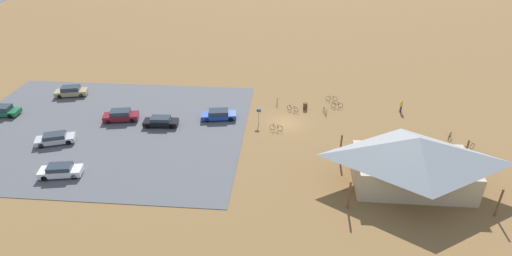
{
  "coord_description": "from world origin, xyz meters",
  "views": [
    {
      "loc": [
        -0.17,
        48.49,
        26.22
      ],
      "look_at": [
        3.59,
        3.7,
        1.2
      ],
      "focal_mm": 29.54,
      "sensor_mm": 36.0,
      "label": 1
    }
  ],
  "objects_px": {
    "bike_pavilion": "(415,159)",
    "trash_bin": "(305,106)",
    "bicycle_purple_yard_center": "(332,98)",
    "bicycle_blue_yard_left": "(293,109)",
    "car_maroon_near_entry": "(121,115)",
    "car_black_aisle_side": "(161,121)",
    "car_white_end_stall": "(60,171)",
    "bicycle_red_yard_front": "(276,128)",
    "car_tan_second_row": "(71,91)",
    "bicycle_green_edge_south": "(450,136)",
    "bicycle_black_by_bin": "(337,105)",
    "bicycle_teal_edge_north": "(277,103)",
    "car_green_far_end": "(1,111)",
    "bicycle_orange_mid_cluster": "(469,147)",
    "bicycle_white_lone_east": "(325,111)",
    "lot_sign": "(259,114)",
    "bicycle_yellow_back_row": "(469,157)",
    "visitor_near_lot": "(401,106)",
    "car_silver_mid_lot": "(55,138)"
  },
  "relations": [
    {
      "from": "bike_pavilion",
      "to": "trash_bin",
      "type": "distance_m",
      "value": 19.81
    },
    {
      "from": "bicycle_purple_yard_center",
      "to": "bicycle_blue_yard_left",
      "type": "xyz_separation_m",
      "value": [
        5.59,
        3.77,
        -0.01
      ]
    },
    {
      "from": "trash_bin",
      "to": "bicycle_purple_yard_center",
      "type": "relative_size",
      "value": 0.54
    },
    {
      "from": "bike_pavilion",
      "to": "car_maroon_near_entry",
      "type": "bearing_deg",
      "value": -17.75
    },
    {
      "from": "car_black_aisle_side",
      "to": "car_white_end_stall",
      "type": "xyz_separation_m",
      "value": [
        7.45,
        11.7,
        0.03
      ]
    },
    {
      "from": "bicycle_red_yard_front",
      "to": "car_tan_second_row",
      "type": "relative_size",
      "value": 0.36
    },
    {
      "from": "bike_pavilion",
      "to": "bicycle_purple_yard_center",
      "type": "xyz_separation_m",
      "value": [
        6.58,
        -19.62,
        -2.77
      ]
    },
    {
      "from": "bicycle_blue_yard_left",
      "to": "car_tan_second_row",
      "type": "height_order",
      "value": "car_tan_second_row"
    },
    {
      "from": "bike_pavilion",
      "to": "bicycle_green_edge_south",
      "type": "distance_m",
      "value": 12.48
    },
    {
      "from": "bicycle_black_by_bin",
      "to": "car_black_aisle_side",
      "type": "distance_m",
      "value": 24.2
    },
    {
      "from": "bicycle_teal_edge_north",
      "to": "car_green_far_end",
      "type": "bearing_deg",
      "value": 9.82
    },
    {
      "from": "bicycle_orange_mid_cluster",
      "to": "car_black_aisle_side",
      "type": "height_order",
      "value": "car_black_aisle_side"
    },
    {
      "from": "bicycle_red_yard_front",
      "to": "car_white_end_stall",
      "type": "height_order",
      "value": "car_white_end_stall"
    },
    {
      "from": "bicycle_white_lone_east",
      "to": "car_green_far_end",
      "type": "height_order",
      "value": "car_green_far_end"
    },
    {
      "from": "trash_bin",
      "to": "bicycle_orange_mid_cluster",
      "type": "height_order",
      "value": "trash_bin"
    },
    {
      "from": "car_tan_second_row",
      "to": "bicycle_orange_mid_cluster",
      "type": "bearing_deg",
      "value": 168.63
    },
    {
      "from": "bicycle_white_lone_east",
      "to": "car_green_far_end",
      "type": "distance_m",
      "value": 43.76
    },
    {
      "from": "bicycle_green_edge_south",
      "to": "bicycle_white_lone_east",
      "type": "relative_size",
      "value": 0.86
    },
    {
      "from": "lot_sign",
      "to": "bicycle_black_by_bin",
      "type": "xyz_separation_m",
      "value": [
        -10.56,
        -5.62,
        -1.04
      ]
    },
    {
      "from": "bicycle_white_lone_east",
      "to": "car_black_aisle_side",
      "type": "distance_m",
      "value": 21.98
    },
    {
      "from": "trash_bin",
      "to": "bicycle_red_yard_front",
      "type": "xyz_separation_m",
      "value": [
        3.77,
        6.45,
        -0.05
      ]
    },
    {
      "from": "car_green_far_end",
      "to": "bicycle_orange_mid_cluster",
      "type": "bearing_deg",
      "value": 176.34
    },
    {
      "from": "bicycle_yellow_back_row",
      "to": "bicycle_purple_yard_center",
      "type": "height_order",
      "value": "bicycle_purple_yard_center"
    },
    {
      "from": "bicycle_red_yard_front",
      "to": "bicycle_yellow_back_row",
      "type": "bearing_deg",
      "value": 167.47
    },
    {
      "from": "bike_pavilion",
      "to": "bicycle_orange_mid_cluster",
      "type": "relative_size",
      "value": 8.77
    },
    {
      "from": "visitor_near_lot",
      "to": "bicycle_red_yard_front",
      "type": "bearing_deg",
      "value": 21.69
    },
    {
      "from": "bicycle_teal_edge_north",
      "to": "car_black_aisle_side",
      "type": "bearing_deg",
      "value": 27.09
    },
    {
      "from": "bicycle_yellow_back_row",
      "to": "car_green_far_end",
      "type": "bearing_deg",
      "value": -5.7
    },
    {
      "from": "car_white_end_stall",
      "to": "bicycle_teal_edge_north",
      "type": "bearing_deg",
      "value": -139.04
    },
    {
      "from": "bicycle_yellow_back_row",
      "to": "visitor_near_lot",
      "type": "bearing_deg",
      "value": -66.17
    },
    {
      "from": "trash_bin",
      "to": "car_maroon_near_entry",
      "type": "height_order",
      "value": "car_maroon_near_entry"
    },
    {
      "from": "trash_bin",
      "to": "bicycle_black_by_bin",
      "type": "distance_m",
      "value": 4.51
    },
    {
      "from": "bicycle_red_yard_front",
      "to": "visitor_near_lot",
      "type": "bearing_deg",
      "value": -158.31
    },
    {
      "from": "car_white_end_stall",
      "to": "bicycle_purple_yard_center",
      "type": "bearing_deg",
      "value": -144.64
    },
    {
      "from": "bicycle_yellow_back_row",
      "to": "car_white_end_stall",
      "type": "distance_m",
      "value": 44.77
    },
    {
      "from": "trash_bin",
      "to": "bicycle_blue_yard_left",
      "type": "bearing_deg",
      "value": 23.86
    },
    {
      "from": "bicycle_teal_edge_north",
      "to": "bicycle_red_yard_front",
      "type": "bearing_deg",
      "value": 91.4
    },
    {
      "from": "lot_sign",
      "to": "car_green_far_end",
      "type": "relative_size",
      "value": 0.46
    },
    {
      "from": "bicycle_white_lone_east",
      "to": "bicycle_blue_yard_left",
      "type": "distance_m",
      "value": 4.41
    },
    {
      "from": "bicycle_orange_mid_cluster",
      "to": "visitor_near_lot",
      "type": "height_order",
      "value": "visitor_near_lot"
    },
    {
      "from": "bicycle_blue_yard_left",
      "to": "car_green_far_end",
      "type": "bearing_deg",
      "value": 6.79
    },
    {
      "from": "bicycle_orange_mid_cluster",
      "to": "visitor_near_lot",
      "type": "relative_size",
      "value": 0.91
    },
    {
      "from": "car_green_far_end",
      "to": "bike_pavilion",
      "type": "bearing_deg",
      "value": 167.69
    },
    {
      "from": "bicycle_black_by_bin",
      "to": "bicycle_blue_yard_left",
      "type": "distance_m",
      "value": 6.38
    },
    {
      "from": "bicycle_teal_edge_north",
      "to": "bicycle_green_edge_south",
      "type": "bearing_deg",
      "value": 160.31
    },
    {
      "from": "bike_pavilion",
      "to": "bicycle_blue_yard_left",
      "type": "distance_m",
      "value": 20.18
    },
    {
      "from": "bicycle_teal_edge_north",
      "to": "bicycle_purple_yard_center",
      "type": "bearing_deg",
      "value": -165.42
    },
    {
      "from": "bicycle_green_edge_south",
      "to": "car_black_aisle_side",
      "type": "relative_size",
      "value": 0.32
    },
    {
      "from": "bicycle_teal_edge_north",
      "to": "car_silver_mid_lot",
      "type": "relative_size",
      "value": 0.35
    },
    {
      "from": "car_black_aisle_side",
      "to": "bicycle_black_by_bin",
      "type": "bearing_deg",
      "value": -162.31
    }
  ]
}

